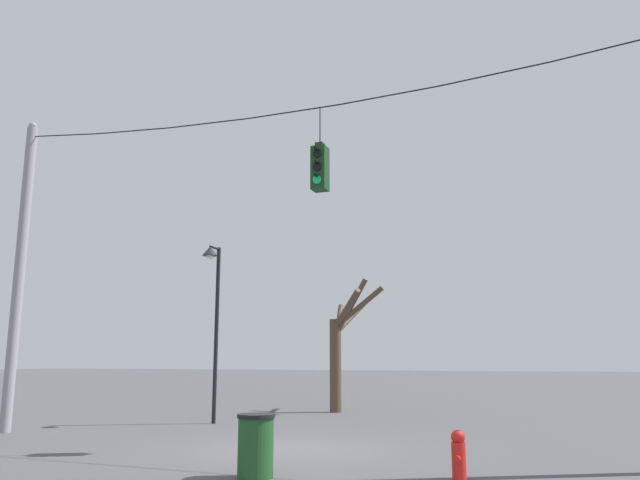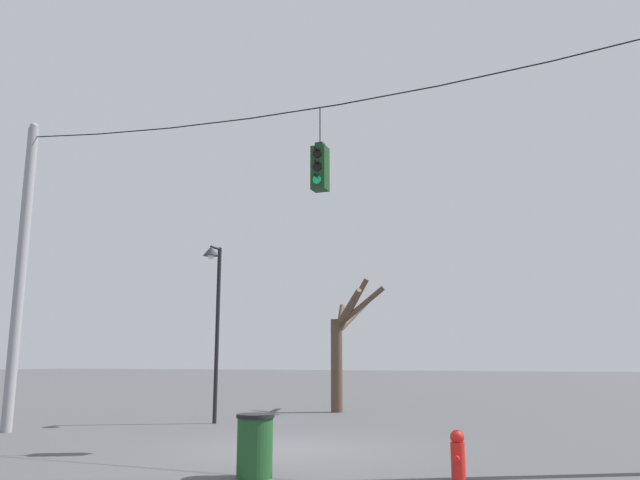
# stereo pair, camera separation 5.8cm
# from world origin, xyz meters

# --- Properties ---
(ground_plane) EXTENTS (200.00, 200.00, 0.00)m
(ground_plane) POSITION_xyz_m (0.00, 0.00, 0.00)
(ground_plane) COLOR #4C4C4F
(utility_pole_left) EXTENTS (0.28, 0.28, 8.42)m
(utility_pole_left) POSITION_xyz_m (-7.98, 0.18, 4.20)
(utility_pole_left) COLOR gray
(utility_pole_left) RESTS_ON ground_plane
(span_wire) EXTENTS (15.97, 0.03, 0.48)m
(span_wire) POSITION_xyz_m (0.00, 0.18, 7.70)
(span_wire) COLOR black
(traffic_light_near_right_pole) EXTENTS (0.34, 0.46, 1.97)m
(traffic_light_near_right_pole) POSITION_xyz_m (0.69, 0.17, 6.10)
(traffic_light_near_right_pole) COLOR #143819
(street_lamp) EXTENTS (0.47, 0.81, 5.24)m
(street_lamp) POSITION_xyz_m (-4.18, 3.88, 3.81)
(street_lamp) COLOR black
(street_lamp) RESTS_ON ground_plane
(bare_tree) EXTENTS (2.14, 3.85, 4.76)m
(bare_tree) POSITION_xyz_m (-1.99, 9.34, 2.43)
(bare_tree) COLOR brown
(bare_tree) RESTS_ON ground_plane
(fire_hydrant) EXTENTS (0.22, 0.30, 0.75)m
(fire_hydrant) POSITION_xyz_m (3.91, -2.19, 0.38)
(fire_hydrant) COLOR red
(fire_hydrant) RESTS_ON ground_plane
(trash_bin) EXTENTS (0.61, 0.61, 0.97)m
(trash_bin) POSITION_xyz_m (0.86, -3.14, 0.49)
(trash_bin) COLOR #1E4C23
(trash_bin) RESTS_ON ground_plane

